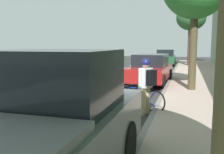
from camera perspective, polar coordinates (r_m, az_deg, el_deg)
name	(u,v)px	position (r m, az deg, el deg)	size (l,w,h in m)	color
ground	(131,84)	(13.01, 4.42, -1.57)	(59.59, 59.59, 0.00)	#2E2E2E
sidewalk	(206,86)	(12.75, 20.45, -1.91)	(3.36, 37.25, 0.13)	#B59C90
curb_edge	(168,84)	(12.74, 12.54, -1.62)	(0.16, 37.25, 0.13)	gray
lane_stripe_centre	(81,84)	(13.08, -6.93, -1.54)	(0.14, 35.80, 0.01)	white
lane_stripe_bike_edge	(139,84)	(12.93, 6.02, -1.62)	(0.12, 37.25, 0.01)	white
parked_pickup_grey_nearest	(15,147)	(3.09, -21.05, -14.48)	(2.06, 5.32, 1.95)	slate
parked_sedan_red_second	(151,69)	(13.18, 8.69, 1.78)	(2.00, 4.48, 1.52)	maroon
parked_sedan_green_mid	(166,57)	(25.04, 11.99, 4.34)	(1.93, 4.44, 1.52)	#1E512D
bicycle_at_curb	(141,98)	(7.87, 6.60, -4.78)	(1.57, 0.82, 0.75)	black
cyclist_with_backpack	(146,81)	(7.28, 7.77, -0.90)	(0.51, 0.57, 1.63)	#C6B284
street_tree_far_end	(191,19)	(23.98, 17.43, 12.39)	(2.58, 2.58, 5.32)	brown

